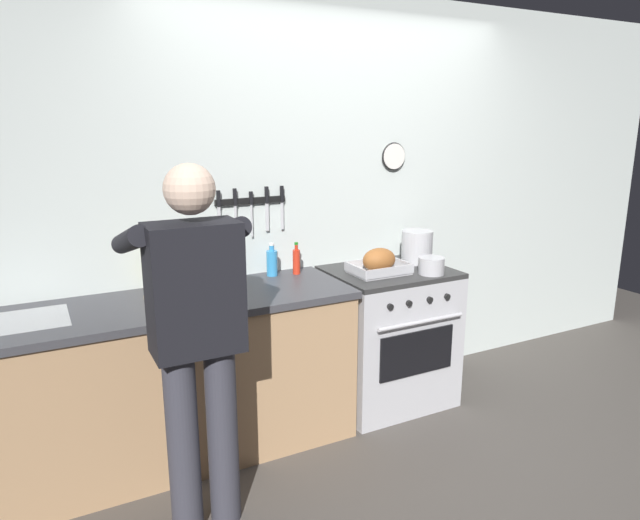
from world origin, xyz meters
TOP-DOWN VIEW (x-y plane):
  - ground_plane at (0.00, 0.00)m, footprint 8.00×8.00m
  - wall_back at (0.00, 1.35)m, footprint 6.00×0.13m
  - counter_block at (-1.21, 0.99)m, footprint 2.03×0.65m
  - stove at (0.22, 0.99)m, footprint 0.76×0.67m
  - person_cook at (-1.20, 0.38)m, footprint 0.51×0.63m
  - roasting_pan at (0.11, 0.95)m, footprint 0.35×0.26m
  - stock_pot at (0.49, 1.07)m, footprint 0.21×0.21m
  - saucepan at (0.39, 0.79)m, footprint 0.16×0.16m
  - cutting_board at (-1.11, 0.96)m, footprint 0.36×0.24m
  - bottle_dish_soap at (-0.50, 1.21)m, footprint 0.07×0.07m
  - bottle_olive_oil at (-1.02, 1.21)m, footprint 0.07×0.07m
  - bottle_hot_sauce at (-0.35, 1.17)m, footprint 0.05×0.05m
  - bottle_cooking_oil at (-1.20, 1.22)m, footprint 0.06×0.06m

SIDE VIEW (x-z plane):
  - ground_plane at x=0.00m, z-range 0.00..0.00m
  - stove at x=0.22m, z-range 0.00..0.90m
  - counter_block at x=-1.21m, z-range 0.01..0.91m
  - cutting_board at x=-1.11m, z-range 0.90..0.92m
  - person_cook at x=-1.20m, z-range 0.12..1.78m
  - saucepan at x=0.39m, z-range 0.90..1.00m
  - roasting_pan at x=0.11m, z-range 0.89..1.05m
  - bottle_hot_sauce at x=-0.35m, z-range 0.88..1.08m
  - bottle_dish_soap at x=-0.50m, z-range 0.88..1.09m
  - stock_pot at x=0.49m, z-range 0.90..1.12m
  - bottle_olive_oil at x=-1.02m, z-range 0.88..1.14m
  - bottle_cooking_oil at x=-1.20m, z-range 0.88..1.17m
  - wall_back at x=0.00m, z-range 0.00..2.60m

